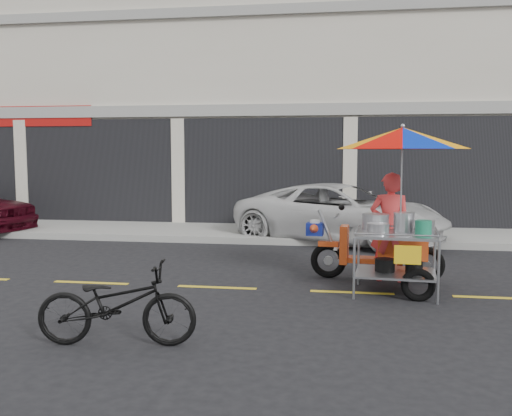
# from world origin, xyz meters

# --- Properties ---
(ground) EXTENTS (90.00, 90.00, 0.00)m
(ground) POSITION_xyz_m (0.00, 0.00, 0.00)
(ground) COLOR black
(sidewalk) EXTENTS (45.00, 3.00, 0.15)m
(sidewalk) POSITION_xyz_m (0.00, 5.50, 0.07)
(sidewalk) COLOR gray
(sidewalk) RESTS_ON ground
(shophouse_block) EXTENTS (36.00, 8.11, 10.40)m
(shophouse_block) POSITION_xyz_m (2.82, 10.59, 4.24)
(shophouse_block) COLOR beige
(shophouse_block) RESTS_ON ground
(centerline) EXTENTS (42.00, 0.10, 0.01)m
(centerline) POSITION_xyz_m (0.00, 0.00, 0.00)
(centerline) COLOR gold
(centerline) RESTS_ON ground
(white_pickup) EXTENTS (5.21, 3.83, 1.32)m
(white_pickup) POSITION_xyz_m (-0.20, 4.66, 0.66)
(white_pickup) COLOR silver
(white_pickup) RESTS_ON ground
(near_bicycle) EXTENTS (1.74, 0.79, 0.88)m
(near_bicycle) POSITION_xyz_m (-2.47, -2.65, 0.44)
(near_bicycle) COLOR black
(near_bicycle) RESTS_ON ground
(food_vendor_rig) EXTENTS (2.41, 2.08, 2.43)m
(food_vendor_rig) POSITION_xyz_m (0.61, 0.38, 1.53)
(food_vendor_rig) COLOR black
(food_vendor_rig) RESTS_ON ground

